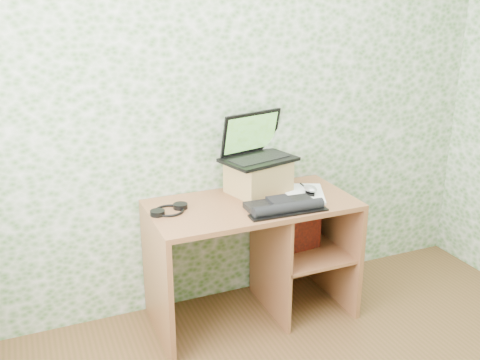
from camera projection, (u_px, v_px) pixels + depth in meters
name	position (u px, v px, depth m)	size (l,w,h in m)	color
wall_back	(232.00, 99.00, 3.19)	(3.50, 3.50, 0.00)	silver
desk	(262.00, 240.00, 3.24)	(1.20, 0.60, 0.75)	brown
riser	(258.00, 177.00, 3.23)	(0.33, 0.28, 0.20)	#A6834A
laptop	(256.00, 149.00, 3.22)	(0.48, 0.40, 0.28)	black
keyboard	(284.00, 206.00, 2.99)	(0.46, 0.24, 0.06)	black
headphones	(169.00, 210.00, 2.97)	(0.23, 0.21, 0.03)	black
notepad	(304.00, 194.00, 3.22)	(0.23, 0.33, 0.02)	white
mouse	(310.00, 190.00, 3.20)	(0.07, 0.11, 0.04)	#B1B1B3
pen	(305.00, 187.00, 3.29)	(0.01, 0.01, 0.15)	black
red_box	(299.00, 225.00, 3.28)	(0.27, 0.09, 0.33)	maroon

